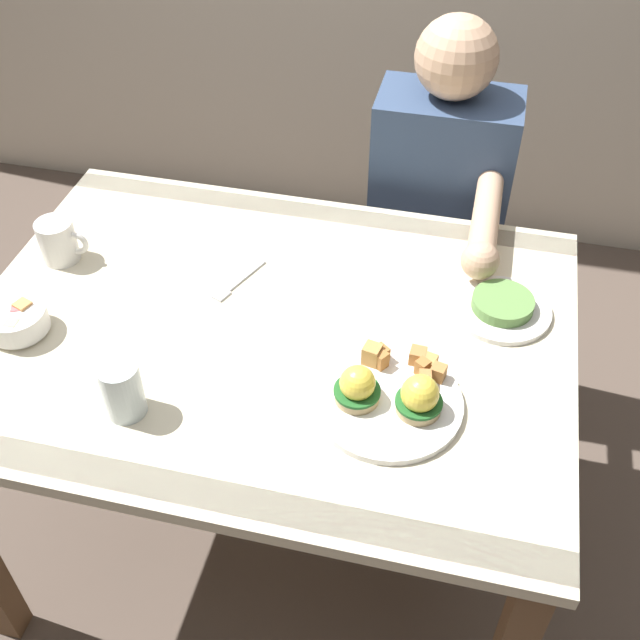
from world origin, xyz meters
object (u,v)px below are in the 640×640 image
at_px(water_glass_near, 123,391).
at_px(coffee_mug, 58,240).
at_px(side_plate, 502,307).
at_px(diner_person, 438,210).
at_px(dining_table, 270,363).
at_px(eggs_benedict_plate, 390,395).
at_px(fork, 237,283).
at_px(fruit_bowl, 17,321).

bearing_deg(water_glass_near, coffee_mug, 130.16).
relative_size(side_plate, diner_person, 0.18).
distance_m(dining_table, eggs_benedict_plate, 0.33).
relative_size(dining_table, fork, 8.00).
xyz_separation_m(dining_table, coffee_mug, (-0.50, 0.10, 0.16)).
bearing_deg(eggs_benedict_plate, fork, 145.35).
xyz_separation_m(fork, diner_person, (0.37, 0.49, -0.09)).
distance_m(coffee_mug, water_glass_near, 0.48).
relative_size(water_glass_near, diner_person, 0.10).
xyz_separation_m(eggs_benedict_plate, coffee_mug, (-0.76, 0.25, 0.03)).
bearing_deg(side_plate, water_glass_near, -146.67).
relative_size(dining_table, side_plate, 6.00).
height_order(fork, diner_person, diner_person).
height_order(dining_table, side_plate, side_plate).
xyz_separation_m(eggs_benedict_plate, fruit_bowl, (-0.74, 0.02, 0.00)).
distance_m(eggs_benedict_plate, diner_person, 0.75).
bearing_deg(coffee_mug, water_glass_near, -49.84).
distance_m(dining_table, coffee_mug, 0.53).
xyz_separation_m(fork, water_glass_near, (-0.08, -0.38, 0.05)).
height_order(fruit_bowl, diner_person, diner_person).
distance_m(water_glass_near, diner_person, 0.99).
distance_m(eggs_benedict_plate, coffee_mug, 0.80).
bearing_deg(water_glass_near, diner_person, 62.12).
relative_size(eggs_benedict_plate, diner_person, 0.24).
bearing_deg(dining_table, coffee_mug, 168.26).
height_order(eggs_benedict_plate, coffee_mug, coffee_mug).
distance_m(eggs_benedict_plate, fork, 0.45).
height_order(coffee_mug, water_glass_near, water_glass_near).
bearing_deg(dining_table, fork, 132.09).
distance_m(fruit_bowl, coffee_mug, 0.23).
bearing_deg(water_glass_near, side_plate, 33.33).
bearing_deg(dining_table, eggs_benedict_plate, -28.22).
relative_size(fork, diner_person, 0.13).
relative_size(fruit_bowl, coffee_mug, 1.08).
bearing_deg(fruit_bowl, coffee_mug, 96.44).
distance_m(side_plate, diner_person, 0.49).
bearing_deg(side_plate, fruit_bowl, -163.19).
xyz_separation_m(eggs_benedict_plate, side_plate, (0.18, 0.29, -0.01)).
relative_size(coffee_mug, side_plate, 0.56).
distance_m(fork, diner_person, 0.62).
xyz_separation_m(fruit_bowl, coffee_mug, (-0.03, 0.23, 0.02)).
height_order(eggs_benedict_plate, fork, eggs_benedict_plate).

